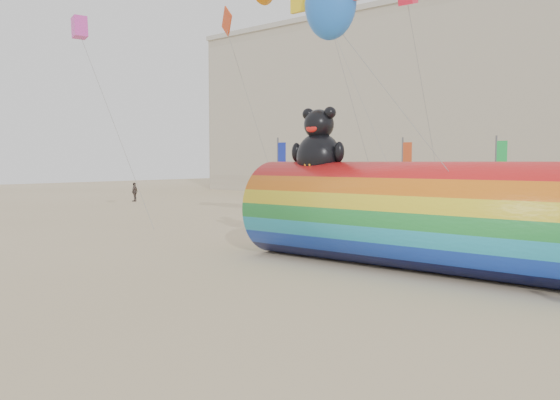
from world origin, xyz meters
The scene contains 4 objects.
ground centered at (0.00, 0.00, 0.00)m, with size 160.00×160.00×0.00m, color #CCB58C.
hotel_building centered at (-12.00, 45.95, 10.31)m, with size 60.40×15.40×20.60m.
windsock_assembly centered at (4.31, 4.21, 1.97)m, with size 12.90×3.93×5.95m.
festival_banners centered at (-2.40, 15.49, 2.64)m, with size 11.70×5.68×5.20m.
Camera 1 is at (12.56, -13.34, 3.74)m, focal length 35.00 mm.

